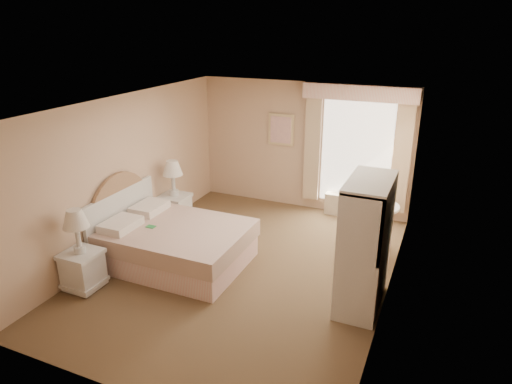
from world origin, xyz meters
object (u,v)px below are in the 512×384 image
at_px(bed, 172,242).
at_px(cafe_chair, 366,213).
at_px(nightstand_near, 81,260).
at_px(round_table, 376,219).
at_px(armoire, 364,255).
at_px(nightstand_far, 175,202).

relative_size(bed, cafe_chair, 2.61).
relative_size(nightstand_near, round_table, 1.60).
xyz_separation_m(bed, cafe_chair, (2.60, 2.02, 0.12)).
bearing_deg(armoire, nightstand_far, 162.33).
bearing_deg(nightstand_near, bed, 57.76).
distance_m(nightstand_far, round_table, 3.58).
xyz_separation_m(round_table, cafe_chair, (-0.20, 0.22, -0.03)).
relative_size(nightstand_far, round_table, 1.64).
bearing_deg(nightstand_far, bed, -59.19).
bearing_deg(round_table, nightstand_near, -140.12).
xyz_separation_m(nightstand_near, armoire, (3.65, 1.18, 0.28)).
relative_size(bed, armoire, 1.20).
xyz_separation_m(nightstand_near, round_table, (3.52, 2.94, 0.05)).
distance_m(bed, nightstand_far, 1.41).
bearing_deg(cafe_chair, nightstand_far, -170.50).
bearing_deg(nightstand_near, cafe_chair, 43.59).
relative_size(bed, nightstand_far, 1.74).
distance_m(nightstand_near, nightstand_far, 2.34).
bearing_deg(cafe_chair, armoire, -84.94).
xyz_separation_m(nightstand_far, armoire, (3.65, -1.16, 0.27)).
bearing_deg(cafe_chair, bed, -146.50).
distance_m(round_table, cafe_chair, 0.30).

